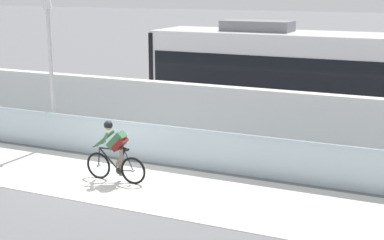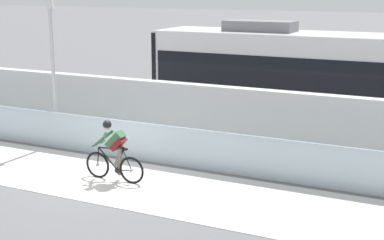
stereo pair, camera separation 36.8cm
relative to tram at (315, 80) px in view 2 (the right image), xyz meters
name	(u,v)px [view 2 (the right image)]	position (x,y,z in m)	size (l,w,h in m)	color
ground_plane	(103,179)	(-3.83, -6.85, -1.89)	(200.00, 200.00, 0.00)	slate
bike_path_deck	(103,178)	(-3.83, -6.85, -1.89)	(32.00, 3.20, 0.01)	silver
glass_parapet	(139,141)	(-3.83, -5.00, -1.32)	(32.00, 0.05, 1.14)	silver
concrete_barrier_wall	(168,114)	(-3.83, -3.20, -0.87)	(32.00, 0.36, 2.04)	silver
tram_rail_near	(201,128)	(-3.83, -0.72, -1.89)	(32.00, 0.08, 0.01)	#595654
tram_rail_far	(217,120)	(-3.83, 0.72, -1.89)	(32.00, 0.08, 0.01)	#595654
tram	(315,80)	(0.00, 0.00, 0.00)	(11.06, 2.54, 3.81)	silver
cyclist_on_bike	(114,152)	(-3.45, -6.85, -1.11)	(1.77, 0.58, 1.61)	black
lamp_post_antenna	(52,42)	(-7.07, -4.70, 1.40)	(0.28, 0.28, 5.20)	gray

